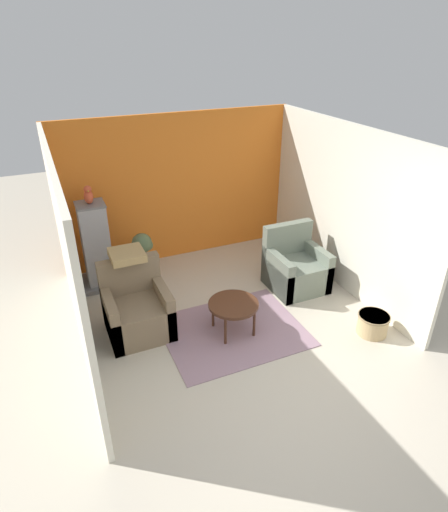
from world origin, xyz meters
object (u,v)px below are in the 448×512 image
Objects in this scene: coffee_table at (233,306)px; birdcage at (97,248)px; parrot at (88,195)px; potted_plant at (142,250)px; wicker_basket at (373,323)px; armchair_right at (295,269)px; armchair_left at (137,311)px.

coffee_table is 2.39m from birdcage.
potted_plant is at bearing -2.01° from parrot.
wicker_basket is at bearing -48.57° from potted_plant.
birdcage is (-2.74, 1.28, 0.32)m from armchair_right.
parrot is at bearing 100.10° from armchair_left.
coffee_table is at bearing -24.48° from armchair_left.
armchair_left is at bearing -176.97° from armchair_right.
parrot reaches higher than wicker_basket.
armchair_left is 0.71× the size of birdcage.
armchair_left is 1.47m from birdcage.
parrot reaches higher than birdcage.
coffee_table is 1.60× the size of wicker_basket.
wicker_basket is (2.80, -1.29, -0.16)m from armchair_left.
parrot is (-0.25, 1.42, 1.16)m from armchair_left.
wicker_basket is (0.31, -1.42, -0.16)m from armchair_right.
armchair_left reaches higher than potted_plant.
armchair_left is 2.34× the size of wicker_basket.
armchair_left is 2.49m from armchair_right.
birdcage is 4.80× the size of parrot.
wicker_basket is (1.66, -0.77, -0.25)m from coffee_table.
coffee_table is 1.85m from wicker_basket.
birdcage is at bearing 100.12° from armchair_left.
armchair_right is at bearing 3.03° from armchair_left.
coffee_table is at bearing -54.29° from birdcage.
coffee_table is 2.33× the size of parrot.
coffee_table is at bearing -69.76° from potted_plant.
armchair_right is at bearing -25.12° from birdcage.
armchair_right reaches higher than potted_plant.
armchair_left is 1.85m from parrot.
birdcage reaches higher than potted_plant.
parrot is 1.21m from potted_plant.
potted_plant is at bearing 131.43° from wicker_basket.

